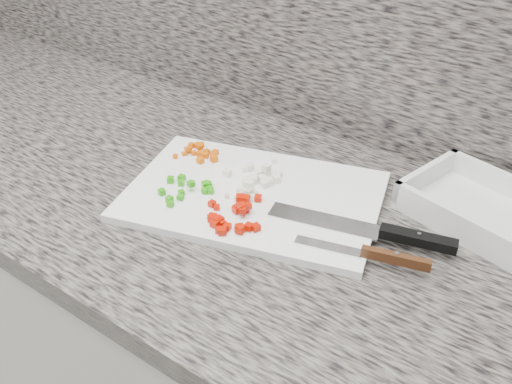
# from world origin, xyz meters

# --- Properties ---
(cabinet) EXTENTS (3.92, 0.62, 0.86)m
(cabinet) POSITION_xyz_m (0.00, 1.44, 0.43)
(cabinet) COLOR silver
(cabinet) RESTS_ON ground
(countertop) EXTENTS (3.96, 0.64, 0.04)m
(countertop) POSITION_xyz_m (0.00, 1.44, 0.88)
(countertop) COLOR #66615A
(countertop) RESTS_ON cabinet
(cutting_board) EXTENTS (0.48, 0.39, 0.01)m
(cutting_board) POSITION_xyz_m (0.04, 1.45, 0.91)
(cutting_board) COLOR white
(cutting_board) RESTS_ON countertop
(carrot_pile) EXTENTS (0.08, 0.07, 0.02)m
(carrot_pile) POSITION_xyz_m (-0.11, 1.50, 0.92)
(carrot_pile) COLOR #D25504
(carrot_pile) RESTS_ON cutting_board
(onion_pile) EXTENTS (0.10, 0.10, 0.02)m
(onion_pile) POSITION_xyz_m (0.03, 1.49, 0.92)
(onion_pile) COLOR white
(onion_pile) RESTS_ON cutting_board
(green_pepper_pile) EXTENTS (0.09, 0.09, 0.02)m
(green_pepper_pile) POSITION_xyz_m (-0.05, 1.39, 0.92)
(green_pepper_pile) COLOR #299B0E
(green_pepper_pile) RESTS_ON cutting_board
(red_pepper_pile) EXTENTS (0.11, 0.12, 0.02)m
(red_pepper_pile) POSITION_xyz_m (0.06, 1.37, 0.92)
(red_pepper_pile) COLOR #C11502
(red_pepper_pile) RESTS_ON cutting_board
(garlic_pile) EXTENTS (0.05, 0.05, 0.01)m
(garlic_pile) POSITION_xyz_m (0.03, 1.43, 0.92)
(garlic_pile) COLOR beige
(garlic_pile) RESTS_ON cutting_board
(chef_knife) EXTENTS (0.29, 0.10, 0.02)m
(chef_knife) POSITION_xyz_m (0.27, 1.47, 0.92)
(chef_knife) COLOR silver
(chef_knife) RESTS_ON cutting_board
(paring_knife) EXTENTS (0.19, 0.07, 0.02)m
(paring_knife) POSITION_xyz_m (0.29, 1.42, 0.92)
(paring_knife) COLOR silver
(paring_knife) RESTS_ON cutting_board
(tray) EXTENTS (0.27, 0.22, 0.05)m
(tray) POSITION_xyz_m (0.37, 1.62, 0.92)
(tray) COLOR white
(tray) RESTS_ON countertop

